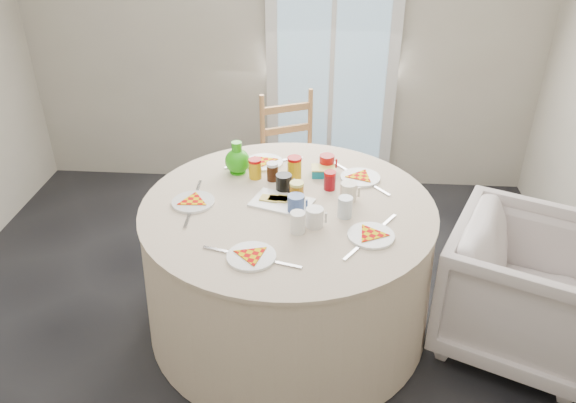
# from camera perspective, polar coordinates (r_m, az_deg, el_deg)

# --- Properties ---
(floor) EXTENTS (4.00, 4.00, 0.00)m
(floor) POSITION_cam_1_polar(r_m,az_deg,el_deg) (3.25, -3.84, -14.50)
(floor) COLOR black
(floor) RESTS_ON ground
(wall_back) EXTENTS (4.00, 0.02, 2.60)m
(wall_back) POSITION_cam_1_polar(r_m,az_deg,el_deg) (4.40, -0.82, 17.46)
(wall_back) COLOR #BCB5A3
(wall_back) RESTS_ON floor
(glass_door) EXTENTS (1.00, 0.08, 2.10)m
(glass_door) POSITION_cam_1_polar(r_m,az_deg,el_deg) (4.40, 4.51, 14.00)
(glass_door) COLOR silver
(glass_door) RESTS_ON floor
(table) EXTENTS (1.61, 1.61, 0.82)m
(table) POSITION_cam_1_polar(r_m,az_deg,el_deg) (3.18, 0.00, -6.59)
(table) COLOR beige
(table) RESTS_ON floor
(wooden_chair) EXTENTS (0.56, 0.55, 0.96)m
(wooden_chair) POSITION_cam_1_polar(r_m,az_deg,el_deg) (4.07, 0.67, 3.89)
(wooden_chair) COLOR tan
(wooden_chair) RESTS_ON floor
(armchair) EXTENTS (1.01, 1.03, 0.82)m
(armchair) POSITION_cam_1_polar(r_m,az_deg,el_deg) (3.27, 23.16, -8.04)
(armchair) COLOR silver
(armchair) RESTS_ON floor
(place_settings) EXTENTS (1.41, 1.41, 0.02)m
(place_settings) POSITION_cam_1_polar(r_m,az_deg,el_deg) (2.96, 0.00, -0.50)
(place_settings) COLOR white
(place_settings) RESTS_ON table
(jar_cluster) EXTENTS (0.51, 0.30, 0.14)m
(jar_cluster) POSITION_cam_1_polar(r_m,az_deg,el_deg) (3.14, 0.20, 2.49)
(jar_cluster) COLOR #9D411D
(jar_cluster) RESTS_ON table
(butter_tub) EXTENTS (0.14, 0.11, 0.05)m
(butter_tub) POSITION_cam_1_polar(r_m,az_deg,el_deg) (3.25, 3.58, 2.71)
(butter_tub) COLOR #0B7185
(butter_tub) RESTS_ON table
(green_pitcher) EXTENTS (0.16, 0.16, 0.19)m
(green_pitcher) POSITION_cam_1_polar(r_m,az_deg,el_deg) (3.25, -5.17, 4.36)
(green_pitcher) COLOR #25AE10
(green_pitcher) RESTS_ON table
(cheese_platter) EXTENTS (0.36, 0.29, 0.04)m
(cheese_platter) POSITION_cam_1_polar(r_m,az_deg,el_deg) (2.97, -0.64, -0.36)
(cheese_platter) COLOR silver
(cheese_platter) RESTS_ON table
(mugs_glasses) EXTENTS (0.76, 0.76, 0.12)m
(mugs_glasses) POSITION_cam_1_polar(r_m,az_deg,el_deg) (2.96, 2.86, 0.30)
(mugs_glasses) COLOR gray
(mugs_glasses) RESTS_ON table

